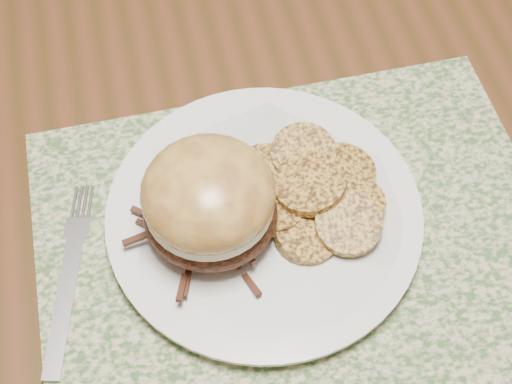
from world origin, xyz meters
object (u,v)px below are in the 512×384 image
at_px(dinner_plate, 264,215).
at_px(pork_sandwich, 209,202).
at_px(fork, 69,275).
at_px(dining_table, 471,98).

xyz_separation_m(dinner_plate, pork_sandwich, (-0.05, -0.01, 0.05)).
bearing_deg(fork, pork_sandwich, 19.30).
distance_m(dinner_plate, fork, 0.17).
bearing_deg(dining_table, fork, -159.92).
height_order(dinner_plate, fork, dinner_plate).
height_order(dining_table, fork, fork).
height_order(dinner_plate, pork_sandwich, pork_sandwich).
height_order(pork_sandwich, fork, pork_sandwich).
xyz_separation_m(dining_table, dinner_plate, (-0.28, -0.15, 0.09)).
xyz_separation_m(dinner_plate, fork, (-0.17, -0.02, -0.01)).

